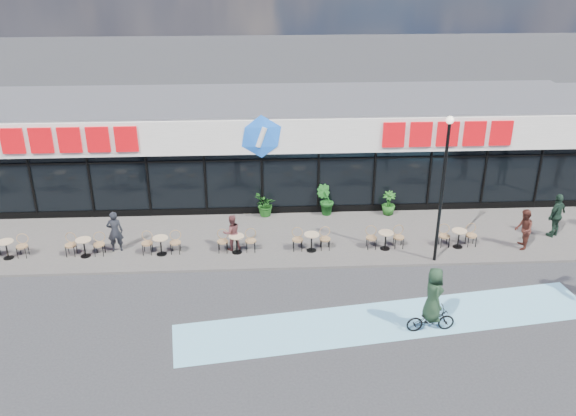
{
  "coord_description": "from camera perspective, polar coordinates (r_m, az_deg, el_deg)",
  "views": [
    {
      "loc": [
        -0.17,
        -18.07,
        11.69
      ],
      "look_at": [
        0.96,
        3.5,
        1.9
      ],
      "focal_mm": 38.0,
      "sensor_mm": 36.0,
      "label": 1
    }
  ],
  "objects": [
    {
      "name": "patron_right",
      "position": [
        24.24,
        -5.29,
        -2.3
      ],
      "size": [
        0.86,
        0.76,
        1.49
      ],
      "primitive_type": "imported",
      "rotation": [
        0.0,
        0.0,
        3.46
      ],
      "color": "brown",
      "rests_on": "sidewalk"
    },
    {
      "name": "bistro_set_7",
      "position": [
        25.46,
        15.62,
        -2.52
      ],
      "size": [
        1.54,
        0.62,
        0.9
      ],
      "color": "tan",
      "rests_on": "sidewalk"
    },
    {
      "name": "bike_lane",
      "position": [
        20.69,
        9.31,
        -10.36
      ],
      "size": [
        14.17,
        4.13,
        0.01
      ],
      "primitive_type": "cube",
      "rotation": [
        0.0,
        0.0,
        0.14
      ],
      "color": "#71B7D7",
      "rests_on": "ground"
    },
    {
      "name": "bistro_set_5",
      "position": [
        24.27,
        2.2,
        -2.95
      ],
      "size": [
        1.54,
        0.62,
        0.9
      ],
      "color": "tan",
      "rests_on": "sidewalk"
    },
    {
      "name": "lamp_post",
      "position": [
        22.98,
        14.33,
        2.63
      ],
      "size": [
        0.28,
        0.28,
        5.74
      ],
      "color": "black",
      "rests_on": "sidewalk"
    },
    {
      "name": "potted_plant_mid",
      "position": [
        27.24,
        3.5,
        0.75
      ],
      "size": [
        0.91,
        0.82,
        1.38
      ],
      "primitive_type": "imported",
      "rotation": [
        0.0,
        0.0,
        2.81
      ],
      "color": "#154B16",
      "rests_on": "sidewalk"
    },
    {
      "name": "bistro_set_1",
      "position": [
        26.09,
        -24.77,
        -3.3
      ],
      "size": [
        1.54,
        0.62,
        0.9
      ],
      "color": "tan",
      "rests_on": "sidewalk"
    },
    {
      "name": "pedestrian_a",
      "position": [
        25.95,
        21.18,
        -1.88
      ],
      "size": [
        0.83,
        0.95,
        1.67
      ],
      "primitive_type": "imported",
      "rotation": [
        0.0,
        0.0,
        -1.85
      ],
      "color": "#472019",
      "rests_on": "sidewalk"
    },
    {
      "name": "bistro_set_3",
      "position": [
        24.49,
        -11.78,
        -3.22
      ],
      "size": [
        1.54,
        0.62,
        0.9
      ],
      "color": "tan",
      "rests_on": "sidewalk"
    },
    {
      "name": "bistro_set_2",
      "position": [
        25.13,
        -18.48,
        -3.28
      ],
      "size": [
        1.54,
        0.62,
        0.9
      ],
      "color": "tan",
      "rests_on": "sidewalk"
    },
    {
      "name": "cyclist_a",
      "position": [
        20.0,
        13.34,
        -8.84
      ],
      "size": [
        1.6,
        0.92,
        2.27
      ],
      "color": "black",
      "rests_on": "ground"
    },
    {
      "name": "sidewalk",
      "position": [
        25.39,
        -2.29,
        -2.92
      ],
      "size": [
        44.0,
        5.0,
        0.1
      ],
      "primitive_type": "cube",
      "color": "#504C47",
      "rests_on": "ground"
    },
    {
      "name": "bistro_set_4",
      "position": [
        24.2,
        -4.82,
        -3.11
      ],
      "size": [
        1.54,
        0.62,
        0.9
      ],
      "color": "tan",
      "rests_on": "sidewalk"
    },
    {
      "name": "patron_left",
      "position": [
        24.95,
        -15.89,
        -2.12
      ],
      "size": [
        0.66,
        0.47,
        1.7
      ],
      "primitive_type": "imported",
      "rotation": [
        0.0,
        0.0,
        3.25
      ],
      "color": "black",
      "rests_on": "sidewalk"
    },
    {
      "name": "potted_plant_right",
      "position": [
        27.62,
        9.39,
        0.45
      ],
      "size": [
        0.72,
        0.72,
        1.08
      ],
      "primitive_type": "imported",
      "rotation": [
        0.0,
        0.0,
        6.06
      ],
      "color": "#1B5016",
      "rests_on": "sidewalk"
    },
    {
      "name": "potted_plant_left",
      "position": [
        27.09,
        -2.14,
        0.27
      ],
      "size": [
        1.04,
        1.13,
        1.06
      ],
      "primitive_type": "imported",
      "rotation": [
        0.0,
        0.0,
        4.46
      ],
      "color": "#194C15",
      "rests_on": "sidewalk"
    },
    {
      "name": "pedestrian_c",
      "position": [
        27.47,
        23.84,
        -0.62
      ],
      "size": [
        1.18,
        1.0,
        1.89
      ],
      "primitive_type": "imported",
      "rotation": [
        0.0,
        0.0,
        3.73
      ],
      "color": "black",
      "rests_on": "sidewalk"
    },
    {
      "name": "bistro_set_6",
      "position": [
        24.7,
        9.08,
        -2.75
      ],
      "size": [
        1.54,
        0.62,
        0.9
      ],
      "color": "tan",
      "rests_on": "sidewalk"
    },
    {
      "name": "ground",
      "position": [
        21.52,
        -2.1,
        -8.54
      ],
      "size": [
        120.0,
        120.0,
        0.0
      ],
      "primitive_type": "plane",
      "color": "#28282B",
      "rests_on": "ground"
    },
    {
      "name": "building",
      "position": [
        29.52,
        -2.54,
        5.89
      ],
      "size": [
        30.6,
        6.57,
        4.75
      ],
      "color": "black",
      "rests_on": "ground"
    }
  ]
}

